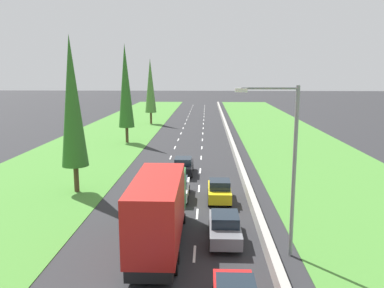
{
  "coord_description": "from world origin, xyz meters",
  "views": [
    {
      "loc": [
        2.36,
        1.43,
        9.62
      ],
      "look_at": [
        0.62,
        47.22,
        1.19
      ],
      "focal_mm": 36.51,
      "sensor_mm": 36.0,
      "label": 1
    }
  ],
  "objects": [
    {
      "name": "grass_verge_left",
      "position": [
        -12.65,
        60.0,
        0.02
      ],
      "size": [
        14.0,
        140.0,
        0.04
      ],
      "primitive_type": "cube",
      "color": "#478433",
      "rests_on": "ground"
    },
    {
      "name": "ground_plane",
      "position": [
        0.0,
        60.0,
        0.0
      ],
      "size": [
        300.0,
        300.0,
        0.0
      ],
      "primitive_type": "plane",
      "color": "#28282B",
      "rests_on": "ground"
    },
    {
      "name": "street_light_mast",
      "position": [
        6.51,
        21.02,
        5.23
      ],
      "size": [
        3.2,
        0.28,
        9.0
      ],
      "color": "gray",
      "rests_on": "ground"
    },
    {
      "name": "poplar_tree_fourth",
      "position": [
        -8.17,
        74.39,
        7.17
      ],
      "size": [
        2.11,
        2.11,
        12.23
      ],
      "color": "#4C3823",
      "rests_on": "ground"
    },
    {
      "name": "median_barrier",
      "position": [
        5.7,
        60.0,
        0.42
      ],
      "size": [
        0.44,
        120.0,
        0.85
      ],
      "primitive_type": "cube",
      "color": "#9E9B93",
      "rests_on": "ground"
    },
    {
      "name": "grey_sedan_right_lane",
      "position": [
        3.44,
        22.81,
        0.81
      ],
      "size": [
        1.82,
        4.5,
        1.64
      ],
      "color": "slate",
      "rests_on": "ground"
    },
    {
      "name": "lane_markings",
      "position": [
        0.0,
        60.0,
        0.01
      ],
      "size": [
        3.64,
        116.0,
        0.01
      ],
      "color": "white",
      "rests_on": "ground"
    },
    {
      "name": "yellow_hatchback_right_lane",
      "position": [
        3.36,
        29.77,
        0.84
      ],
      "size": [
        1.74,
        3.9,
        1.72
      ],
      "color": "yellow",
      "rests_on": "ground"
    },
    {
      "name": "white_sedan_centre_lane",
      "position": [
        0.11,
        30.47,
        0.81
      ],
      "size": [
        1.82,
        4.5,
        1.64
      ],
      "color": "white",
      "rests_on": "ground"
    },
    {
      "name": "poplar_tree_third",
      "position": [
        -8.66,
        54.33,
        7.79
      ],
      "size": [
        2.14,
        2.14,
        13.48
      ],
      "color": "#4C3823",
      "rests_on": "ground"
    },
    {
      "name": "grass_verge_right",
      "position": [
        14.35,
        60.0,
        0.02
      ],
      "size": [
        14.0,
        140.0,
        0.04
      ],
      "primitive_type": "cube",
      "color": "#478433",
      "rests_on": "ground"
    },
    {
      "name": "black_sedan_centre_lane",
      "position": [
        0.15,
        37.63,
        0.81
      ],
      "size": [
        1.82,
        4.5,
        1.64
      ],
      "color": "black",
      "rests_on": "ground"
    },
    {
      "name": "poplar_tree_second",
      "position": [
        -8.2,
        31.7,
        7.32
      ],
      "size": [
        2.11,
        2.11,
        12.54
      ],
      "color": "#4C3823",
      "rests_on": "ground"
    },
    {
      "name": "red_box_truck_centre_lane",
      "position": [
        -0.21,
        21.81,
        2.18
      ],
      "size": [
        2.46,
        9.4,
        4.18
      ],
      "color": "black",
      "rests_on": "ground"
    }
  ]
}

